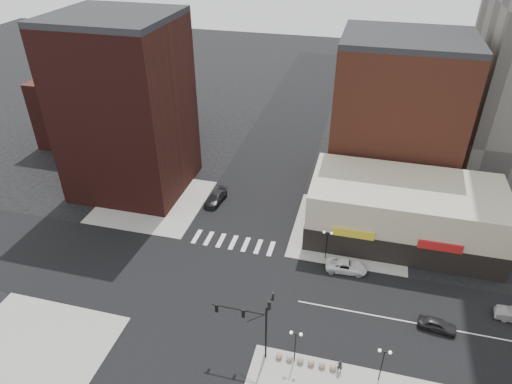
% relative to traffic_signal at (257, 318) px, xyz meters
% --- Properties ---
extents(ground, '(240.00, 240.00, 0.00)m').
position_rel_traffic_signal_xyz_m(ground, '(-7.24, 7.83, -4.96)').
color(ground, black).
rests_on(ground, ground).
extents(road_ew, '(200.00, 14.00, 0.02)m').
position_rel_traffic_signal_xyz_m(road_ew, '(-7.24, 7.83, -4.95)').
color(road_ew, black).
rests_on(road_ew, ground).
extents(road_ns, '(14.00, 200.00, 0.02)m').
position_rel_traffic_signal_xyz_m(road_ns, '(-7.24, 7.83, -4.95)').
color(road_ns, black).
rests_on(road_ns, ground).
extents(sidewalk_nw, '(15.00, 15.00, 0.12)m').
position_rel_traffic_signal_xyz_m(sidewalk_nw, '(-21.74, 22.33, -4.90)').
color(sidewalk_nw, gray).
rests_on(sidewalk_nw, ground).
extents(sidewalk_ne, '(15.00, 15.00, 0.12)m').
position_rel_traffic_signal_xyz_m(sidewalk_ne, '(7.26, 22.33, -4.90)').
color(sidewalk_ne, gray).
rests_on(sidewalk_ne, ground).
extents(sidewalk_sw, '(15.00, 15.00, 0.12)m').
position_rel_traffic_signal_xyz_m(sidewalk_sw, '(-21.74, -6.67, -4.90)').
color(sidewalk_sw, gray).
rests_on(sidewalk_sw, ground).
extents(building_nw, '(16.00, 15.00, 25.00)m').
position_rel_traffic_signal_xyz_m(building_nw, '(-26.24, 26.33, 7.54)').
color(building_nw, '#371411').
rests_on(building_nw, ground).
extents(building_nw_low, '(20.00, 18.00, 12.00)m').
position_rel_traffic_signal_xyz_m(building_nw_low, '(-39.24, 41.83, 1.04)').
color(building_nw_low, '#371411').
rests_on(building_nw_low, ground).
extents(building_ne_midrise, '(18.00, 15.00, 22.00)m').
position_rel_traffic_signal_xyz_m(building_ne_midrise, '(11.76, 37.33, 6.04)').
color(building_ne_midrise, brown).
rests_on(building_ne_midrise, ground).
extents(building_ne_row, '(24.20, 12.20, 8.00)m').
position_rel_traffic_signal_xyz_m(building_ne_row, '(13.76, 22.83, -1.66)').
color(building_ne_row, '#C2B69A').
rests_on(building_ne_row, ground).
extents(traffic_signal, '(5.59, 3.09, 7.77)m').
position_rel_traffic_signal_xyz_m(traffic_signal, '(0.00, 0.00, 0.00)').
color(traffic_signal, black).
rests_on(traffic_signal, ground).
extents(street_lamp_se_a, '(1.22, 0.32, 4.16)m').
position_rel_traffic_signal_xyz_m(street_lamp_se_a, '(3.76, -0.17, -1.67)').
color(street_lamp_se_a, black).
rests_on(street_lamp_se_a, sidewalk_se).
extents(street_lamp_se_b, '(1.22, 0.32, 4.16)m').
position_rel_traffic_signal_xyz_m(street_lamp_se_b, '(11.76, -0.17, -1.67)').
color(street_lamp_se_b, black).
rests_on(street_lamp_se_b, sidewalk_se).
extents(street_lamp_ne, '(1.22, 0.32, 4.16)m').
position_rel_traffic_signal_xyz_m(street_lamp_ne, '(4.76, 15.83, -1.67)').
color(street_lamp_ne, black).
rests_on(street_lamp_ne, sidewalk_ne).
extents(bollard_row, '(5.90, 0.65, 0.65)m').
position_rel_traffic_signal_xyz_m(bollard_row, '(4.89, -0.17, -4.52)').
color(bollard_row, '#8B7060').
rests_on(bollard_row, sidewalk_se).
extents(white_suv, '(5.13, 2.64, 1.38)m').
position_rel_traffic_signal_xyz_m(white_suv, '(7.48, 14.33, -4.27)').
color(white_suv, white).
rests_on(white_suv, ground).
extents(dark_sedan_east, '(4.05, 2.05, 1.32)m').
position_rel_traffic_signal_xyz_m(dark_sedan_east, '(17.44, 7.57, -4.30)').
color(dark_sedan_east, black).
rests_on(dark_sedan_east, ground).
extents(dark_sedan_north, '(2.69, 5.22, 1.45)m').
position_rel_traffic_signal_xyz_m(dark_sedan_north, '(-12.63, 24.56, -4.24)').
color(dark_sedan_north, black).
rests_on(dark_sedan_north, ground).
extents(pedestrian, '(0.57, 0.39, 1.50)m').
position_rel_traffic_signal_xyz_m(pedestrian, '(8.09, -0.17, -4.09)').
color(pedestrian, '#232227').
rests_on(pedestrian, sidewalk_se).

